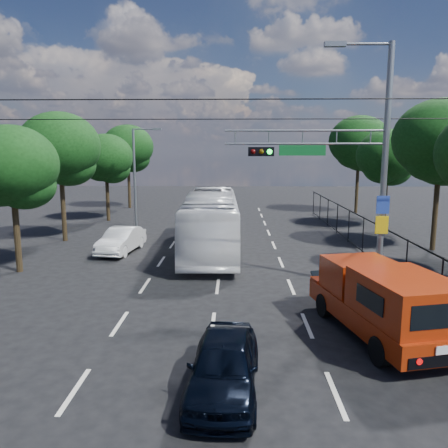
{
  "coord_description": "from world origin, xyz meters",
  "views": [
    {
      "loc": [
        0.68,
        -9.21,
        5.46
      ],
      "look_at": [
        0.29,
        6.74,
        2.8
      ],
      "focal_mm": 35.0,
      "sensor_mm": 36.0,
      "label": 1
    }
  ],
  "objects_px": {
    "white_bus": "(211,222)",
    "white_van": "(121,240)",
    "navy_hatchback": "(224,365)",
    "signal_mast": "(354,157)",
    "red_pickup": "(382,299)"
  },
  "relations": [
    {
      "from": "red_pickup",
      "to": "navy_hatchback",
      "type": "height_order",
      "value": "red_pickup"
    },
    {
      "from": "signal_mast",
      "to": "navy_hatchback",
      "type": "xyz_separation_m",
      "value": [
        -4.83,
        -7.93,
        -4.58
      ]
    },
    {
      "from": "navy_hatchback",
      "to": "white_bus",
      "type": "bearing_deg",
      "value": 97.8
    },
    {
      "from": "signal_mast",
      "to": "red_pickup",
      "type": "relative_size",
      "value": 1.55
    },
    {
      "from": "white_van",
      "to": "red_pickup",
      "type": "bearing_deg",
      "value": -37.82
    },
    {
      "from": "white_van",
      "to": "signal_mast",
      "type": "bearing_deg",
      "value": -21.13
    },
    {
      "from": "navy_hatchback",
      "to": "white_van",
      "type": "relative_size",
      "value": 0.94
    },
    {
      "from": "red_pickup",
      "to": "white_van",
      "type": "height_order",
      "value": "red_pickup"
    },
    {
      "from": "signal_mast",
      "to": "red_pickup",
      "type": "distance_m",
      "value": 6.31
    },
    {
      "from": "signal_mast",
      "to": "white_bus",
      "type": "bearing_deg",
      "value": 132.21
    },
    {
      "from": "navy_hatchback",
      "to": "white_bus",
      "type": "height_order",
      "value": "white_bus"
    },
    {
      "from": "red_pickup",
      "to": "navy_hatchback",
      "type": "distance_m",
      "value": 5.56
    },
    {
      "from": "navy_hatchback",
      "to": "white_bus",
      "type": "relative_size",
      "value": 0.33
    },
    {
      "from": "red_pickup",
      "to": "white_bus",
      "type": "relative_size",
      "value": 0.52
    },
    {
      "from": "white_bus",
      "to": "white_van",
      "type": "distance_m",
      "value": 5.02
    }
  ]
}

